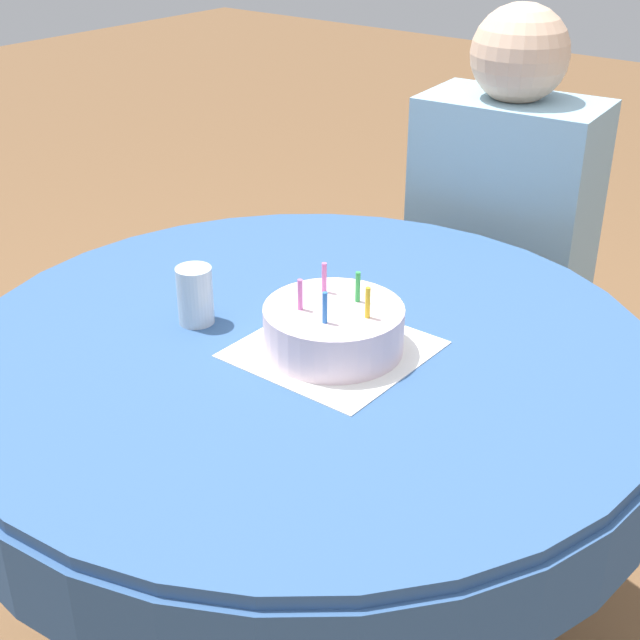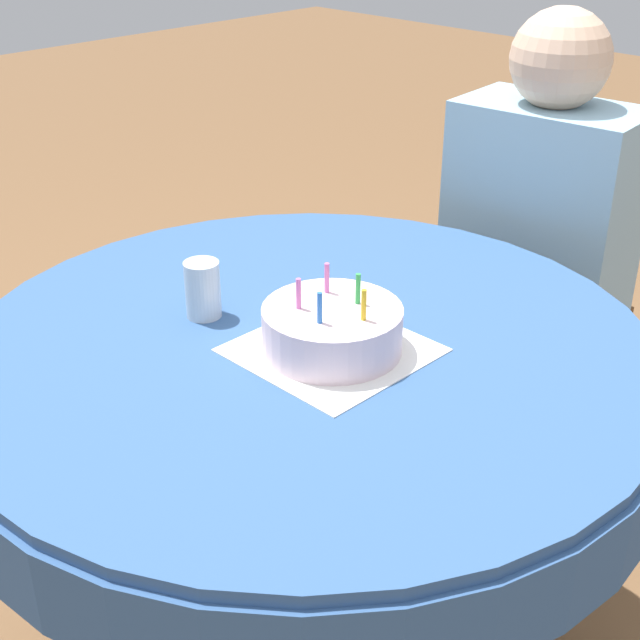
{
  "view_description": "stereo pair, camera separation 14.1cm",
  "coord_description": "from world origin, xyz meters",
  "px_view_note": "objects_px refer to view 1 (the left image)",
  "views": [
    {
      "loc": [
        0.8,
        -0.98,
        1.43
      ],
      "look_at": [
        0.03,
        0.0,
        0.77
      ],
      "focal_mm": 50.0,
      "sensor_mm": 36.0,
      "label": 1
    },
    {
      "loc": [
        0.91,
        -0.88,
        1.43
      ],
      "look_at": [
        0.03,
        0.0,
        0.77
      ],
      "focal_mm": 50.0,
      "sensor_mm": 36.0,
      "label": 2
    }
  ],
  "objects_px": {
    "person": "(501,212)",
    "birthday_cake": "(335,327)",
    "chair": "(505,288)",
    "drinking_glass": "(195,295)"
  },
  "relations": [
    {
      "from": "person",
      "to": "birthday_cake",
      "type": "relative_size",
      "value": 5.22
    },
    {
      "from": "chair",
      "to": "person",
      "type": "height_order",
      "value": "person"
    },
    {
      "from": "chair",
      "to": "person",
      "type": "relative_size",
      "value": 0.75
    },
    {
      "from": "person",
      "to": "drinking_glass",
      "type": "xyz_separation_m",
      "value": [
        -0.12,
        -0.84,
        0.07
      ]
    },
    {
      "from": "chair",
      "to": "drinking_glass",
      "type": "distance_m",
      "value": 0.97
    },
    {
      "from": "person",
      "to": "drinking_glass",
      "type": "height_order",
      "value": "person"
    },
    {
      "from": "person",
      "to": "birthday_cake",
      "type": "height_order",
      "value": "person"
    },
    {
      "from": "drinking_glass",
      "to": "person",
      "type": "bearing_deg",
      "value": 81.64
    },
    {
      "from": "person",
      "to": "drinking_glass",
      "type": "distance_m",
      "value": 0.85
    },
    {
      "from": "birthday_cake",
      "to": "drinking_glass",
      "type": "height_order",
      "value": "birthday_cake"
    }
  ]
}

